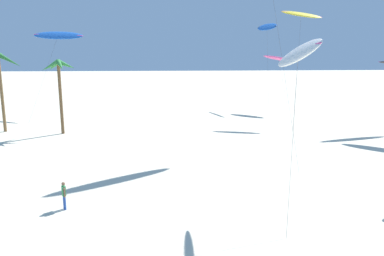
# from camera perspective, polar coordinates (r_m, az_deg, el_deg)

# --- Properties ---
(palm_tree_4) EXTENTS (3.60, 3.56, 7.94)m
(palm_tree_4) POSITION_cam_1_polar(r_m,az_deg,el_deg) (43.87, -18.67, 7.58)
(palm_tree_4) COLOR brown
(palm_tree_4) RESTS_ON ground
(flying_kite_4) EXTENTS (2.91, 11.52, 12.65)m
(flying_kite_4) POSITION_cam_1_polar(r_m,az_deg,el_deg) (61.39, 10.82, 14.19)
(flying_kite_4) COLOR blue
(flying_kite_4) RESTS_ON ground
(flying_kite_5) EXTENTS (2.16, 5.98, 10.12)m
(flying_kite_5) POSITION_cam_1_polar(r_m,az_deg,el_deg) (22.14, 15.15, 10.37)
(flying_kite_5) COLOR white
(flying_kite_5) RESTS_ON ground
(flying_kite_7) EXTENTS (8.23, 9.96, 11.47)m
(flying_kite_7) POSITION_cam_1_polar(r_m,az_deg,el_deg) (57.92, -18.89, 12.59)
(flying_kite_7) COLOR blue
(flying_kite_7) RESTS_ON ground
(flying_kite_8) EXTENTS (4.31, 6.19, 8.19)m
(flying_kite_8) POSITION_cam_1_polar(r_m,az_deg,el_deg) (57.85, 12.45, 9.82)
(flying_kite_8) COLOR #EA5193
(flying_kite_8) RESTS_ON ground
(flying_kite_9) EXTENTS (5.01, 8.18, 13.81)m
(flying_kite_9) POSITION_cam_1_polar(r_m,az_deg,el_deg) (51.58, 15.57, 15.57)
(flying_kite_9) COLOR yellow
(flying_kite_9) RESTS_ON ground
(person_far_watcher) EXTENTS (0.31, 0.47, 1.67)m
(person_far_watcher) POSITION_cam_1_polar(r_m,az_deg,el_deg) (24.22, -18.07, -9.14)
(person_far_watcher) COLOR #284CA3
(person_far_watcher) RESTS_ON ground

